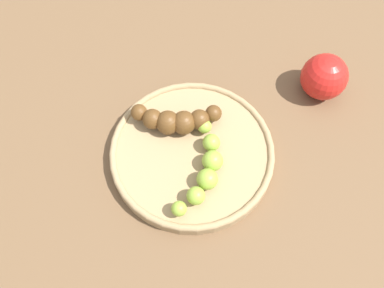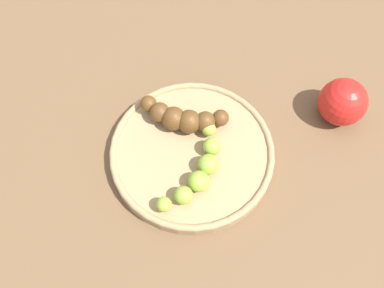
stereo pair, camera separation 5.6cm
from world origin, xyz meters
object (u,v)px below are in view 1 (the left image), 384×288
object	(u,v)px
banana_overripe	(176,120)
apple_red	(324,77)
fruit_bowl	(192,152)
banana_green	(205,169)

from	to	relation	value
banana_overripe	apple_red	distance (m)	0.24
fruit_bowl	banana_overripe	size ratio (longest dim) A/B	2.16
banana_green	banana_overripe	xyz separation A→B (m)	(-0.01, -0.09, 0.00)
fruit_bowl	banana_green	size ratio (longest dim) A/B	1.94
fruit_bowl	banana_green	xyz separation A→B (m)	(0.01, 0.04, 0.02)
fruit_bowl	banana_green	bearing A→B (deg)	79.28
apple_red	banana_overripe	bearing A→B (deg)	-18.04
banana_green	apple_red	size ratio (longest dim) A/B	1.71
fruit_bowl	banana_green	distance (m)	0.05
fruit_bowl	apple_red	size ratio (longest dim) A/B	3.32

